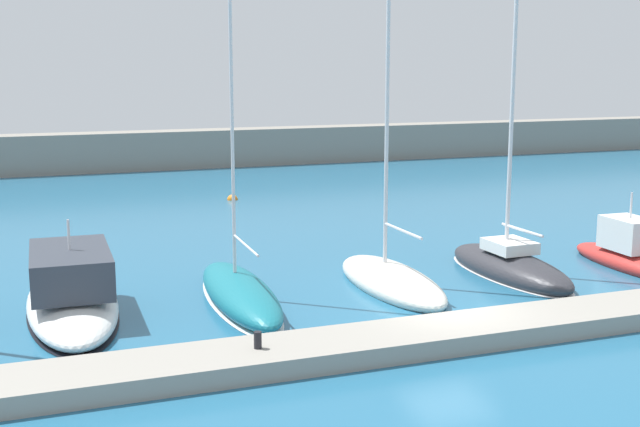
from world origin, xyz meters
The scene contains 10 objects.
ground_plane centered at (0.00, 0.00, 0.00)m, with size 120.00×120.00×0.00m, color #236084.
dock_pier centered at (0.00, -1.25, 0.27)m, with size 44.82×2.20×0.53m, color gray.
breakwater_seawall centered at (0.00, 40.08, 1.38)m, with size 108.00×2.50×2.77m, color gray.
motorboat_white_third centered at (-10.34, 5.41, 0.61)m, with size 3.02×9.02×3.33m.
sailboat_teal_fourth centered at (-5.18, 4.53, 0.35)m, with size 2.20×7.90×13.22m.
sailboat_ivory_fifth centered at (0.20, 4.51, 0.28)m, with size 2.33×6.83×12.78m.
sailboat_charcoal_sixth centered at (5.01, 4.54, 0.37)m, with size 2.39×6.93×15.48m.
motorboat_red_seventh centered at (9.97, 3.96, 0.50)m, with size 1.93×6.31×3.13m.
mooring_buoy_orange centered at (-0.20, 24.59, 0.00)m, with size 0.61×0.61×0.61m, color orange.
dock_bollard centered at (-6.27, -1.25, 0.75)m, with size 0.20×0.20×0.44m, color black.
Camera 1 is at (-11.83, -20.53, 7.67)m, focal length 46.41 mm.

